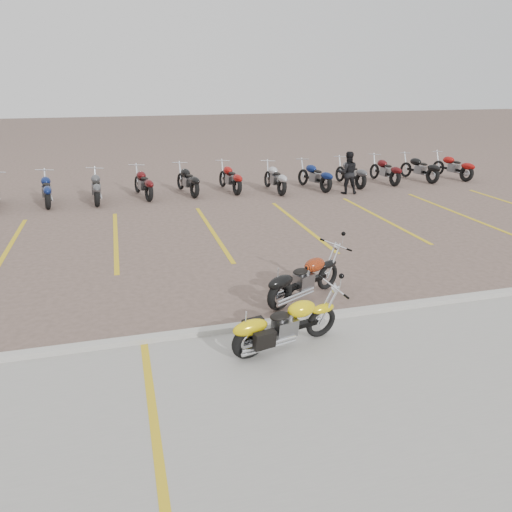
{
  "coord_description": "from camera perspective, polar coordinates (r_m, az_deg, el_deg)",
  "views": [
    {
      "loc": [
        -2.44,
        -9.6,
        4.21
      ],
      "look_at": [
        0.11,
        -0.36,
        0.75
      ],
      "focal_mm": 35.0,
      "sensor_mm": 36.0,
      "label": 1
    }
  ],
  "objects": [
    {
      "name": "parking_stripes",
      "position": [
        14.45,
        -5.0,
        2.83
      ],
      "size": [
        38.0,
        5.5,
        0.01
      ],
      "primitive_type": null,
      "color": "gold",
      "rests_on": "ground"
    },
    {
      "name": "flame_cruiser",
      "position": [
        9.89,
        5.31,
        -2.87
      ],
      "size": [
        1.83,
        1.02,
        0.82
      ],
      "rotation": [
        0.06,
        0.0,
        0.47
      ],
      "color": "black",
      "rests_on": "ground"
    },
    {
      "name": "yellow_cruiser",
      "position": [
        8.17,
        3.06,
        -7.97
      ],
      "size": [
        1.94,
        0.58,
        0.81
      ],
      "rotation": [
        0.13,
        0.0,
        0.23
      ],
      "color": "black",
      "rests_on": "ground"
    },
    {
      "name": "ground",
      "position": [
        10.77,
        -1.05,
        -3.18
      ],
      "size": [
        100.0,
        100.0,
        0.0
      ],
      "primitive_type": "plane",
      "color": "#735B52",
      "rests_on": "ground"
    },
    {
      "name": "bg_bike_row",
      "position": [
        19.06,
        -5.37,
        8.69
      ],
      "size": [
        22.39,
        2.08,
        1.1
      ],
      "color": "black",
      "rests_on": "ground"
    },
    {
      "name": "curb",
      "position": [
        9.0,
        2.15,
        -7.64
      ],
      "size": [
        60.0,
        0.18,
        0.12
      ],
      "primitive_type": "cube",
      "color": "#ADAAA3",
      "rests_on": "ground"
    },
    {
      "name": "apron_stripe",
      "position": [
        6.61,
        -11.31,
        -20.06
      ],
      "size": [
        0.12,
        5.0,
        0.0
      ],
      "primitive_type": "cube",
      "color": "gold",
      "rests_on": "concrete_apron"
    },
    {
      "name": "concrete_apron",
      "position": [
        7.05,
        8.52,
        -17.04
      ],
      "size": [
        60.0,
        5.0,
        0.01
      ],
      "primitive_type": "cube",
      "color": "#9E9B93",
      "rests_on": "ground"
    },
    {
      "name": "person_b",
      "position": [
        19.34,
        10.44,
        9.35
      ],
      "size": [
        0.9,
        0.78,
        1.59
      ],
      "primitive_type": "imported",
      "rotation": [
        0.0,
        0.0,
        2.89
      ],
      "color": "black",
      "rests_on": "ground"
    }
  ]
}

